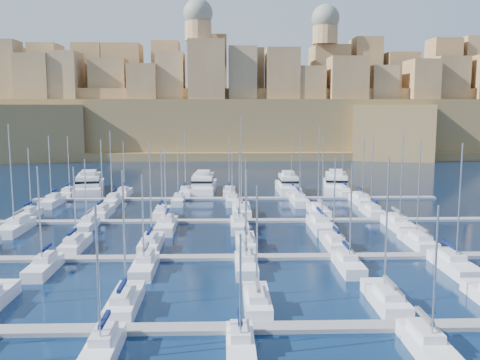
{
  "coord_description": "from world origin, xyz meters",
  "views": [
    {
      "loc": [
        -2.72,
        -78.16,
        19.25
      ],
      "look_at": [
        -0.09,
        6.0,
        7.69
      ],
      "focal_mm": 40.0,
      "sensor_mm": 36.0,
      "label": 1
    }
  ],
  "objects_px": {
    "motor_yacht_b": "(203,185)",
    "motor_yacht_d": "(336,184)",
    "motor_yacht_c": "(288,185)",
    "sailboat_2": "(125,301)",
    "motor_yacht_a": "(89,185)",
    "sailboat_4": "(386,298)"
  },
  "relations": [
    {
      "from": "motor_yacht_b",
      "to": "motor_yacht_d",
      "type": "xyz_separation_m",
      "value": [
        30.34,
        0.44,
        -0.0
      ]
    },
    {
      "from": "motor_yacht_c",
      "to": "sailboat_2",
      "type": "bearing_deg",
      "value": -109.15
    },
    {
      "from": "sailboat_2",
      "to": "motor_yacht_a",
      "type": "height_order",
      "value": "sailboat_2"
    },
    {
      "from": "motor_yacht_c",
      "to": "motor_yacht_d",
      "type": "height_order",
      "value": "same"
    },
    {
      "from": "motor_yacht_a",
      "to": "motor_yacht_c",
      "type": "height_order",
      "value": "same"
    },
    {
      "from": "sailboat_4",
      "to": "motor_yacht_d",
      "type": "height_order",
      "value": "sailboat_4"
    },
    {
      "from": "sailboat_2",
      "to": "sailboat_4",
      "type": "relative_size",
      "value": 0.92
    },
    {
      "from": "sailboat_4",
      "to": "motor_yacht_d",
      "type": "bearing_deg",
      "value": 81.97
    },
    {
      "from": "motor_yacht_a",
      "to": "motor_yacht_d",
      "type": "relative_size",
      "value": 1.05
    },
    {
      "from": "sailboat_4",
      "to": "motor_yacht_d",
      "type": "xyz_separation_m",
      "value": [
        10.02,
        70.97,
        0.98
      ]
    },
    {
      "from": "sailboat_4",
      "to": "motor_yacht_d",
      "type": "distance_m",
      "value": 71.68
    },
    {
      "from": "sailboat_2",
      "to": "motor_yacht_d",
      "type": "xyz_separation_m",
      "value": [
        35.27,
        71.01,
        0.99
      ]
    },
    {
      "from": "sailboat_2",
      "to": "sailboat_4",
      "type": "bearing_deg",
      "value": 0.09
    },
    {
      "from": "motor_yacht_b",
      "to": "motor_yacht_d",
      "type": "height_order",
      "value": "same"
    },
    {
      "from": "motor_yacht_d",
      "to": "motor_yacht_c",
      "type": "bearing_deg",
      "value": -170.48
    },
    {
      "from": "sailboat_2",
      "to": "motor_yacht_b",
      "type": "height_order",
      "value": "sailboat_2"
    },
    {
      "from": "sailboat_4",
      "to": "motor_yacht_c",
      "type": "height_order",
      "value": "sailboat_4"
    },
    {
      "from": "motor_yacht_b",
      "to": "motor_yacht_c",
      "type": "xyz_separation_m",
      "value": [
        19.08,
        -1.44,
        0.0
      ]
    },
    {
      "from": "sailboat_4",
      "to": "motor_yacht_b",
      "type": "distance_m",
      "value": 73.41
    },
    {
      "from": "sailboat_2",
      "to": "motor_yacht_a",
      "type": "distance_m",
      "value": 74.46
    },
    {
      "from": "motor_yacht_a",
      "to": "motor_yacht_b",
      "type": "xyz_separation_m",
      "value": [
        25.91,
        -0.86,
        0.0
      ]
    },
    {
      "from": "sailboat_2",
      "to": "motor_yacht_a",
      "type": "bearing_deg",
      "value": 106.37
    }
  ]
}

